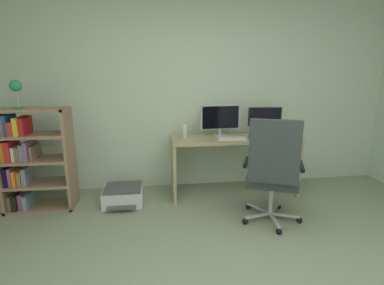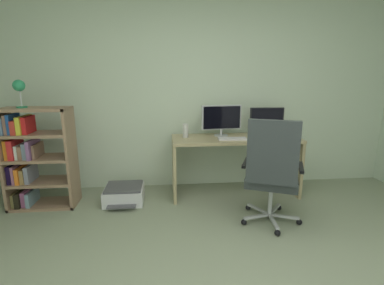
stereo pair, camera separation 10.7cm
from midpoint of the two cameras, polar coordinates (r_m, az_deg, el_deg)
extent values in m
cube|color=beige|center=(3.91, 0.66, 10.43)|extent=(5.27, 0.10, 2.63)
cube|color=tan|center=(3.64, 7.57, 0.81)|extent=(1.59, 0.59, 0.04)
cube|color=tan|center=(3.62, -4.59, -5.31)|extent=(0.04, 0.56, 0.71)
cube|color=tan|center=(4.00, 18.22, -4.16)|extent=(0.04, 0.56, 0.71)
cylinder|color=#B2B5B7|center=(3.71, 4.74, 1.48)|extent=(0.18, 0.18, 0.01)
cylinder|color=#B2B5B7|center=(3.70, 4.75, 2.22)|extent=(0.03, 0.03, 0.09)
cube|color=#B7BABC|center=(3.67, 4.81, 5.05)|extent=(0.52, 0.09, 0.31)
cube|color=black|center=(3.65, 4.91, 5.00)|extent=(0.48, 0.05, 0.28)
cylinder|color=#B2B5B7|center=(3.88, 13.35, 1.67)|extent=(0.18, 0.18, 0.01)
cylinder|color=#B2B5B7|center=(3.87, 13.40, 2.60)|extent=(0.03, 0.03, 0.12)
cube|color=black|center=(3.84, 13.53, 5.05)|extent=(0.44, 0.06, 0.24)
cube|color=black|center=(3.82, 13.63, 5.00)|extent=(0.40, 0.02, 0.22)
cube|color=silver|center=(3.51, 7.00, 0.82)|extent=(0.35, 0.15, 0.02)
cube|color=black|center=(3.60, 10.92, 1.12)|extent=(0.08, 0.11, 0.03)
cylinder|color=silver|center=(3.58, -2.34, 2.37)|extent=(0.07, 0.07, 0.17)
cube|color=#B7BABC|center=(3.24, 17.05, -13.65)|extent=(0.29, 0.15, 0.02)
sphere|color=black|center=(3.27, 19.71, -14.40)|extent=(0.06, 0.06, 0.06)
cube|color=#B7BABC|center=(3.37, 15.21, -12.48)|extent=(0.22, 0.25, 0.02)
sphere|color=black|center=(3.51, 15.99, -12.13)|extent=(0.06, 0.06, 0.06)
cube|color=#B7BABC|center=(3.32, 12.23, -12.68)|extent=(0.18, 0.27, 0.02)
sphere|color=black|center=(3.42, 10.23, -12.50)|extent=(0.06, 0.06, 0.06)
cube|color=#B7BABC|center=(3.16, 12.01, -14.04)|extent=(0.30, 0.10, 0.02)
sphere|color=black|center=(3.11, 9.54, -15.24)|extent=(0.06, 0.06, 0.06)
cube|color=#B7BABC|center=(3.11, 15.11, -14.69)|extent=(0.06, 0.30, 0.02)
sphere|color=black|center=(3.01, 15.93, -16.67)|extent=(0.06, 0.06, 0.06)
cylinder|color=#B7BABC|center=(3.17, 14.50, -10.66)|extent=(0.04, 0.04, 0.35)
cube|color=#2F3537|center=(3.08, 14.74, -6.84)|extent=(0.65, 0.65, 0.10)
cube|color=#2F3537|center=(2.72, 15.01, -1.82)|extent=(0.45, 0.25, 0.60)
cube|color=black|center=(3.05, 9.80, -3.85)|extent=(0.17, 0.33, 0.03)
cube|color=black|center=(3.05, 20.00, -4.48)|extent=(0.17, 0.33, 0.03)
cube|color=#937257|center=(3.83, -34.03, -3.06)|extent=(0.03, 0.36, 1.16)
cube|color=#937257|center=(3.57, -23.89, -2.95)|extent=(0.03, 0.36, 1.16)
cube|color=#937257|center=(3.59, -30.13, 5.68)|extent=(0.74, 0.36, 0.03)
cube|color=#937257|center=(3.87, -28.20, -11.09)|extent=(0.74, 0.36, 0.03)
cube|color=#937257|center=(3.77, -28.66, -7.15)|extent=(0.67, 0.36, 0.03)
cube|color=#937257|center=(3.69, -29.14, -3.02)|extent=(0.67, 0.36, 0.03)
cube|color=#937257|center=(3.63, -29.62, 1.27)|extent=(0.67, 0.36, 0.03)
cube|color=olive|center=(3.95, -32.51, -9.61)|extent=(0.04, 0.28, 0.15)
cube|color=black|center=(3.92, -31.87, -9.65)|extent=(0.05, 0.31, 0.17)
cube|color=#9B5482|center=(3.91, -31.00, -9.53)|extent=(0.05, 0.27, 0.17)
cube|color=#6E8D9D|center=(3.88, -30.32, -9.71)|extent=(0.04, 0.30, 0.16)
cube|color=black|center=(3.86, -33.04, -5.35)|extent=(0.05, 0.30, 0.21)
cube|color=#8F5778|center=(3.83, -32.51, -5.43)|extent=(0.03, 0.29, 0.20)
cube|color=orange|center=(3.82, -31.88, -5.61)|extent=(0.04, 0.31, 0.18)
cube|color=olive|center=(3.79, -31.27, -5.76)|extent=(0.04, 0.27, 0.16)
cube|color=gray|center=(3.78, -30.56, -5.52)|extent=(0.05, 0.28, 0.19)
cube|color=orange|center=(3.79, -33.59, -1.24)|extent=(0.04, 0.26, 0.21)
cube|color=red|center=(3.76, -32.89, -1.22)|extent=(0.06, 0.29, 0.22)
cube|color=silver|center=(3.75, -32.07, -1.63)|extent=(0.03, 0.28, 0.16)
cube|color=#855E47|center=(3.73, -31.54, -1.70)|extent=(0.04, 0.27, 0.15)
cube|color=gray|center=(3.71, -30.82, -1.44)|extent=(0.05, 0.28, 0.18)
cube|color=#86598D|center=(3.67, -30.20, -1.24)|extent=(0.04, 0.32, 0.21)
cube|color=#886752|center=(3.68, -29.51, -1.56)|extent=(0.03, 0.28, 0.16)
cube|color=#6081A0|center=(3.74, -34.14, 2.75)|extent=(0.04, 0.31, 0.19)
cube|color=#876152|center=(3.72, -33.62, 2.97)|extent=(0.03, 0.28, 0.21)
cube|color=#21509D|center=(3.70, -33.23, 3.00)|extent=(0.03, 0.26, 0.22)
cube|color=red|center=(3.70, -32.37, 2.59)|extent=(0.05, 0.33, 0.15)
cube|color=gold|center=(3.67, -31.64, 2.93)|extent=(0.05, 0.32, 0.19)
cube|color=red|center=(3.64, -30.97, 2.92)|extent=(0.05, 0.25, 0.19)
cylinder|color=#29915D|center=(3.64, -32.00, 5.92)|extent=(0.11, 0.11, 0.02)
cylinder|color=silver|center=(3.63, -32.19, 7.49)|extent=(0.01, 0.01, 0.19)
sphere|color=#29915D|center=(3.62, -32.48, 9.53)|extent=(0.13, 0.13, 0.13)
cube|color=silver|center=(3.62, -14.32, -10.21)|extent=(0.46, 0.42, 0.18)
cube|color=#4C4C51|center=(3.59, -14.41, -8.72)|extent=(0.43, 0.39, 0.02)
cube|color=#4C4C51|center=(3.41, -14.77, -12.42)|extent=(0.32, 0.10, 0.01)
camera|label=1|loc=(0.05, -90.94, -0.22)|focal=26.76mm
camera|label=2|loc=(0.05, 89.06, 0.22)|focal=26.76mm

